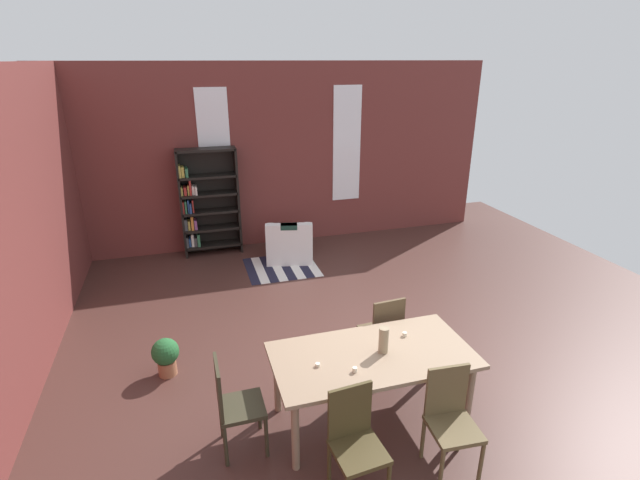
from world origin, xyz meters
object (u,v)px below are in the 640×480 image
object	(u,v)px
dining_table	(372,361)
vase_on_table	(384,340)
dining_chair_near_right	(450,417)
potted_plant_by_shelf	(166,355)
dining_chair_head_left	(233,403)
armchair_white	(289,244)
dining_chair_near_left	(355,439)
dining_chair_far_right	(383,331)
bookshelf_tall	(206,203)

from	to	relation	value
dining_table	vase_on_table	size ratio (longest dim) A/B	7.28
dining_chair_near_right	potted_plant_by_shelf	world-z (taller)	dining_chair_near_right
dining_chair_head_left	armchair_white	size ratio (longest dim) A/B	0.99
dining_chair_head_left	dining_chair_near_right	world-z (taller)	same
dining_chair_near_left	dining_chair_far_right	size ratio (longest dim) A/B	1.00
dining_chair_head_left	dining_chair_far_right	xyz separation A→B (m)	(1.76, 0.71, 0.00)
dining_chair_near_left	vase_on_table	bearing A→B (deg)	52.62
dining_chair_near_right	vase_on_table	bearing A→B (deg)	114.84
dining_chair_near_right	dining_chair_far_right	distance (m)	1.42
potted_plant_by_shelf	dining_chair_near_left	bearing A→B (deg)	-53.36
dining_chair_head_left	armchair_white	world-z (taller)	dining_chair_head_left
dining_chair_head_left	dining_chair_near_right	distance (m)	1.90
dining_chair_head_left	potted_plant_by_shelf	distance (m)	1.47
vase_on_table	potted_plant_by_shelf	bearing A→B (deg)	147.27
dining_chair_near_right	potted_plant_by_shelf	size ratio (longest dim) A/B	2.09
dining_chair_far_right	vase_on_table	bearing A→B (deg)	-114.82
dining_chair_near_left	dining_chair_far_right	xyz separation A→B (m)	(0.87, 1.42, 0.00)
dining_chair_near_left	dining_chair_head_left	bearing A→B (deg)	141.54
dining_table	dining_chair_near_left	size ratio (longest dim) A/B	2.01
dining_chair_near_left	potted_plant_by_shelf	size ratio (longest dim) A/B	2.09
dining_chair_near_left	bookshelf_tall	bearing A→B (deg)	97.86
dining_chair_near_right	bookshelf_tall	size ratio (longest dim) A/B	0.49
dining_chair_near_right	dining_chair_near_left	bearing A→B (deg)	-179.99
dining_chair_head_left	bookshelf_tall	distance (m)	4.87
dining_chair_near_right	armchair_white	world-z (taller)	dining_chair_near_right
dining_chair_head_left	potted_plant_by_shelf	xyz separation A→B (m)	(-0.61, 1.32, -0.26)
dining_chair_far_right	potted_plant_by_shelf	xyz separation A→B (m)	(-2.37, 0.61, -0.26)
armchair_white	dining_chair_far_right	bearing A→B (deg)	-85.30
dining_chair_far_right	armchair_white	xyz separation A→B (m)	(-0.28, 3.44, -0.23)
dining_chair_near_right	potted_plant_by_shelf	bearing A→B (deg)	139.56
vase_on_table	dining_chair_head_left	world-z (taller)	vase_on_table
vase_on_table	dining_chair_near_right	bearing A→B (deg)	-65.16
dining_chair_far_right	bookshelf_tall	distance (m)	4.47
vase_on_table	potted_plant_by_shelf	xyz separation A→B (m)	(-2.05, 1.31, -0.64)
dining_table	armchair_white	bearing A→B (deg)	87.92
dining_chair_near_left	potted_plant_by_shelf	world-z (taller)	dining_chair_near_left
dining_chair_head_left	dining_chair_near_left	xyz separation A→B (m)	(0.89, -0.71, 0.00)
vase_on_table	potted_plant_by_shelf	size ratio (longest dim) A/B	0.58
dining_chair_near_right	dining_chair_head_left	bearing A→B (deg)	158.10
bookshelf_tall	armchair_white	size ratio (longest dim) A/B	2.01
dining_chair_near_left	dining_chair_near_right	size ratio (longest dim) A/B	1.00
dining_chair_near_left	armchair_white	bearing A→B (deg)	83.12
dining_chair_near_right	bookshelf_tall	xyz separation A→B (m)	(-1.64, 5.55, 0.44)
dining_table	dining_chair_near_left	world-z (taller)	dining_chair_near_left
armchair_white	dining_chair_head_left	bearing A→B (deg)	-109.59
armchair_white	potted_plant_by_shelf	world-z (taller)	armchair_white
dining_table	dining_chair_head_left	xyz separation A→B (m)	(-1.33, -0.00, -0.17)
vase_on_table	dining_chair_near_left	bearing A→B (deg)	-127.38
vase_on_table	potted_plant_by_shelf	distance (m)	2.51
dining_chair_far_right	potted_plant_by_shelf	distance (m)	2.46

